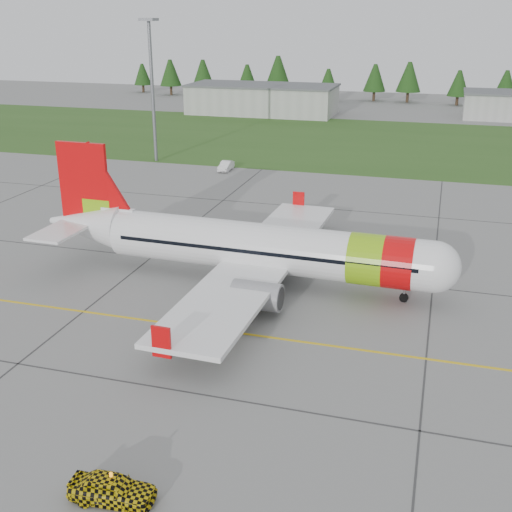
% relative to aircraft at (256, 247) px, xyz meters
% --- Properties ---
extents(ground, '(320.00, 320.00, 0.00)m').
position_rel_aircraft_xyz_m(ground, '(4.12, -17.01, -3.11)').
color(ground, gray).
rests_on(ground, ground).
extents(aircraft, '(35.56, 32.68, 10.77)m').
position_rel_aircraft_xyz_m(aircraft, '(0.00, 0.00, 0.00)').
color(aircraft, white).
rests_on(aircraft, ground).
extents(follow_me_car, '(1.49, 1.72, 4.05)m').
position_rel_aircraft_xyz_m(follow_me_car, '(0.90, -26.36, -1.08)').
color(follow_me_car, yellow).
rests_on(follow_me_car, ground).
extents(service_van, '(1.45, 1.38, 4.04)m').
position_rel_aircraft_xyz_m(service_van, '(-15.65, 37.92, -1.09)').
color(service_van, white).
rests_on(service_van, ground).
extents(grass_strip, '(320.00, 50.00, 0.03)m').
position_rel_aircraft_xyz_m(grass_strip, '(4.12, 64.99, -3.09)').
color(grass_strip, '#30561E').
rests_on(grass_strip, ground).
extents(taxi_guideline, '(120.00, 0.25, 0.02)m').
position_rel_aircraft_xyz_m(taxi_guideline, '(4.12, -9.01, -3.09)').
color(taxi_guideline, gold).
rests_on(taxi_guideline, ground).
extents(hangar_west, '(32.00, 14.00, 6.00)m').
position_rel_aircraft_xyz_m(hangar_west, '(-25.88, 92.99, -0.11)').
color(hangar_west, '#A8A8A3').
rests_on(hangar_west, ground).
extents(floodlight_mast, '(0.50, 0.50, 20.00)m').
position_rel_aircraft_xyz_m(floodlight_mast, '(-27.88, 40.99, 6.89)').
color(floodlight_mast, slate).
rests_on(floodlight_mast, ground).
extents(treeline, '(160.00, 8.00, 10.00)m').
position_rel_aircraft_xyz_m(treeline, '(4.12, 120.99, 1.89)').
color(treeline, '#1C3F14').
rests_on(treeline, ground).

